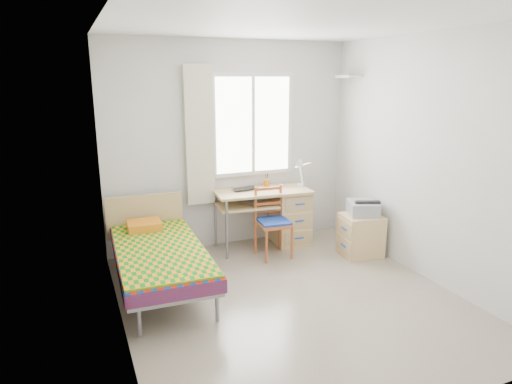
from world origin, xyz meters
TOP-DOWN VIEW (x-y plane):
  - floor at (0.00, 0.00)m, footprint 3.50×3.50m
  - ceiling at (0.00, 0.00)m, footprint 3.50×3.50m
  - wall_back at (0.00, 1.75)m, footprint 3.20×0.00m
  - wall_left at (-1.60, 0.00)m, footprint 0.00×3.50m
  - wall_right at (1.60, 0.00)m, footprint 0.00×3.50m
  - window at (0.30, 1.73)m, footprint 1.10×0.04m
  - curtain at (-0.42, 1.68)m, footprint 0.35×0.05m
  - floating_shelf at (1.49, 1.40)m, footprint 0.20×0.32m
  - bed at (-1.15, 0.76)m, footprint 0.93×1.89m
  - desk at (0.63, 1.44)m, footprint 1.25×0.65m
  - chair at (0.32, 1.13)m, footprint 0.40×0.40m
  - cabinet at (1.32, 0.71)m, footprint 0.52×0.48m
  - printer at (1.35, 0.75)m, footprint 0.46×0.49m
  - laptop at (0.13, 1.49)m, footprint 0.37×0.27m
  - pen_cup at (0.44, 1.60)m, footprint 0.08×0.08m
  - task_lamp at (0.81, 1.34)m, footprint 0.22×0.32m
  - book at (0.16, 1.45)m, footprint 0.26×0.29m

SIDE VIEW (x-z plane):
  - floor at x=0.00m, z-range 0.00..0.00m
  - cabinet at x=1.32m, z-range 0.00..0.51m
  - bed at x=-1.15m, z-range -0.01..0.79m
  - desk at x=0.63m, z-range 0.03..0.79m
  - chair at x=0.32m, z-range 0.05..0.92m
  - book at x=0.16m, z-range 0.58..0.60m
  - printer at x=1.35m, z-range 0.51..0.68m
  - laptop at x=0.13m, z-range 0.75..0.78m
  - pen_cup at x=0.44m, z-range 0.75..0.85m
  - task_lamp at x=0.81m, z-range 0.80..1.19m
  - wall_left at x=-1.60m, z-range -0.45..3.05m
  - wall_right at x=1.60m, z-range -0.45..3.05m
  - wall_back at x=0.00m, z-range -0.30..2.90m
  - curtain at x=-0.42m, z-range 0.60..2.30m
  - window at x=0.30m, z-range 0.90..2.20m
  - floating_shelf at x=1.49m, z-range 2.13..2.17m
  - ceiling at x=0.00m, z-range 2.60..2.60m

